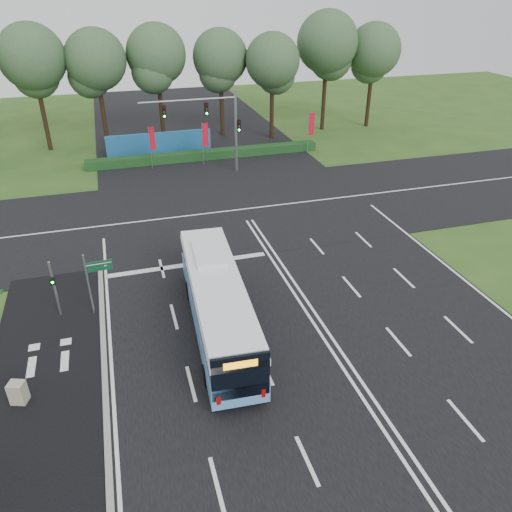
% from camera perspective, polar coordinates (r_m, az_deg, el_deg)
% --- Properties ---
extents(ground, '(120.00, 120.00, 0.00)m').
position_cam_1_polar(ground, '(27.17, 4.57, -4.66)').
color(ground, '#2C501A').
rests_on(ground, ground).
extents(road_main, '(20.00, 120.00, 0.04)m').
position_cam_1_polar(road_main, '(27.15, 4.57, -4.63)').
color(road_main, black).
rests_on(road_main, ground).
extents(road_cross, '(120.00, 14.00, 0.05)m').
position_cam_1_polar(road_cross, '(37.20, -1.92, 5.29)').
color(road_cross, black).
rests_on(road_cross, ground).
extents(bike_path, '(5.00, 18.00, 0.06)m').
position_cam_1_polar(bike_path, '(23.79, -22.79, -12.90)').
color(bike_path, black).
rests_on(bike_path, ground).
extents(kerb_strip, '(0.25, 18.00, 0.12)m').
position_cam_1_polar(kerb_strip, '(23.48, -16.93, -12.18)').
color(kerb_strip, gray).
rests_on(kerb_strip, ground).
extents(city_bus, '(2.99, 11.27, 3.20)m').
position_cam_1_polar(city_bus, '(23.78, -4.41, -5.44)').
color(city_bus, '#598FD0').
rests_on(city_bus, ground).
extents(pedestrian_signal, '(0.28, 0.41, 3.16)m').
position_cam_1_polar(pedestrian_signal, '(26.59, -22.04, -3.36)').
color(pedestrian_signal, gray).
rests_on(pedestrian_signal, ground).
extents(street_sign, '(1.34, 0.15, 3.44)m').
position_cam_1_polar(street_sign, '(25.96, -18.05, -2.16)').
color(street_sign, gray).
rests_on(street_sign, ground).
extents(utility_cabinet, '(0.76, 0.69, 1.03)m').
position_cam_1_polar(utility_cabinet, '(22.87, -25.54, -13.94)').
color(utility_cabinet, '#A29D83').
rests_on(utility_cabinet, ground).
extents(banner_flag_left, '(0.54, 0.24, 3.83)m').
position_cam_1_polar(banner_flag_left, '(46.03, -11.81, 12.75)').
color(banner_flag_left, gray).
rests_on(banner_flag_left, ground).
extents(banner_flag_mid, '(0.58, 0.12, 3.95)m').
position_cam_1_polar(banner_flag_mid, '(46.15, -5.88, 13.34)').
color(banner_flag_mid, gray).
rests_on(banner_flag_mid, ground).
extents(banner_flag_right, '(0.59, 0.09, 3.96)m').
position_cam_1_polar(banner_flag_right, '(49.85, 6.29, 14.52)').
color(banner_flag_right, gray).
rests_on(banner_flag_right, ground).
extents(traffic_light_gantry, '(8.41, 0.28, 7.00)m').
position_cam_1_polar(traffic_light_gantry, '(43.61, -4.70, 15.27)').
color(traffic_light_gantry, gray).
rests_on(traffic_light_gantry, ground).
extents(hedge, '(22.00, 1.20, 0.80)m').
position_cam_1_polar(hedge, '(48.51, -5.77, 11.42)').
color(hedge, '#143918').
rests_on(hedge, ground).
extents(blue_hoarding, '(10.00, 0.30, 2.20)m').
position_cam_1_polar(blue_hoarding, '(50.15, -10.98, 12.47)').
color(blue_hoarding, '#1A588E').
rests_on(blue_hoarding, ground).
extents(eucalyptus_row, '(47.36, 8.69, 12.43)m').
position_cam_1_polar(eucalyptus_row, '(53.36, -8.00, 21.79)').
color(eucalyptus_row, black).
rests_on(eucalyptus_row, ground).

